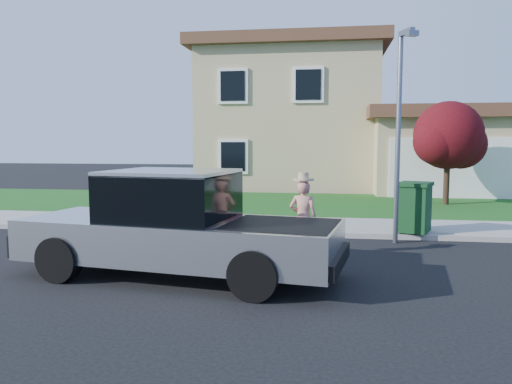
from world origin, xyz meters
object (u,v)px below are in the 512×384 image
at_px(woman, 303,217).
at_px(trash_bin, 414,207).
at_px(pickup_truck, 177,227).
at_px(street_lamp, 400,125).
at_px(ornamental_tree, 449,139).

relative_size(woman, trash_bin, 1.43).
xyz_separation_m(pickup_truck, street_lamp, (3.94, 3.33, 1.77)).
distance_m(pickup_truck, street_lamp, 5.46).
bearing_deg(street_lamp, trash_bin, 34.36).
relative_size(pickup_truck, ornamental_tree, 1.59).
relative_size(pickup_truck, street_lamp, 1.22).
bearing_deg(pickup_truck, trash_bin, 51.12).
xyz_separation_m(ornamental_tree, street_lamp, (-2.51, -6.59, 0.26)).
height_order(ornamental_tree, trash_bin, ornamental_tree).
bearing_deg(street_lamp, woman, -162.86).
xyz_separation_m(pickup_truck, woman, (1.97, 1.75, -0.04)).
bearing_deg(woman, pickup_truck, 50.57).
xyz_separation_m(trash_bin, street_lamp, (-0.48, -0.71, 1.86)).
bearing_deg(woman, street_lamp, -132.16).
relative_size(pickup_truck, trash_bin, 4.85).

